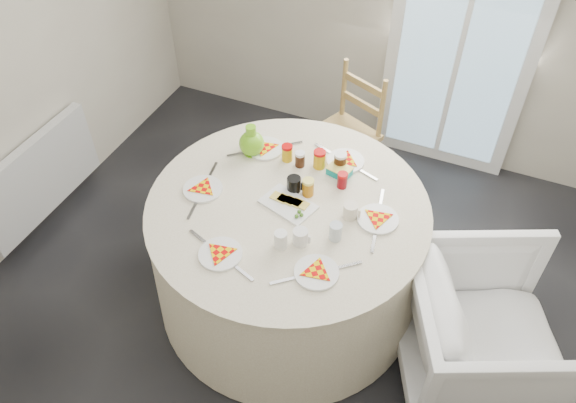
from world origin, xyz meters
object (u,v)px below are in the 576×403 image
at_px(wooden_chair, 344,133).
at_px(green_pitcher, 251,141).
at_px(table, 288,253).
at_px(armchair, 487,332).
at_px(radiator, 40,177).

bearing_deg(wooden_chair, green_pitcher, -88.43).
distance_m(table, armchair, 1.17).
relative_size(radiator, wooden_chair, 1.09).
height_order(wooden_chair, green_pitcher, green_pitcher).
distance_m(radiator, green_pitcher, 1.55).
relative_size(table, armchair, 1.89).
bearing_deg(green_pitcher, wooden_chair, 48.42).
height_order(radiator, table, table).
height_order(wooden_chair, armchair, wooden_chair).
bearing_deg(armchair, radiator, 65.22).
bearing_deg(green_pitcher, armchair, -33.88).
xyz_separation_m(wooden_chair, green_pitcher, (-0.32, -0.78, 0.40)).
distance_m(table, green_pitcher, 0.69).
relative_size(radiator, armchair, 1.19).
height_order(radiator, wooden_chair, wooden_chair).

